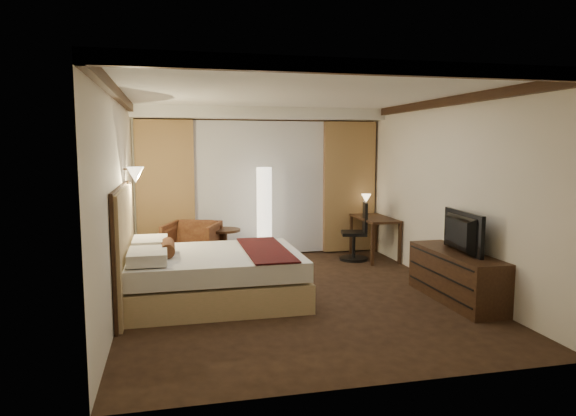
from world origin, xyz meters
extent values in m
cube|color=black|center=(0.00, 0.00, 0.00)|extent=(4.50, 5.50, 0.01)
cube|color=white|center=(0.00, 0.00, 2.70)|extent=(4.50, 5.50, 0.01)
cube|color=silver|center=(0.00, 2.75, 1.35)|extent=(4.50, 0.02, 2.70)
cube|color=silver|center=(-2.25, 0.00, 1.35)|extent=(0.02, 5.50, 2.70)
cube|color=silver|center=(2.25, 0.00, 1.35)|extent=(0.02, 5.50, 2.70)
cube|color=white|center=(0.00, 2.50, 2.60)|extent=(4.50, 0.50, 0.20)
cube|color=silver|center=(0.00, 2.67, 1.25)|extent=(2.48, 0.04, 2.45)
cube|color=#A88A4D|center=(-1.70, 2.61, 1.25)|extent=(1.00, 0.14, 2.45)
cube|color=#A88A4D|center=(1.70, 2.61, 1.25)|extent=(1.00, 0.14, 2.45)
imported|color=#4A2216|center=(-1.28, 1.93, 0.43)|extent=(1.05, 1.02, 0.85)
imported|color=black|center=(1.97, -0.72, 0.95)|extent=(0.68, 1.06, 0.13)
camera|label=1|loc=(-1.62, -6.61, 2.02)|focal=32.00mm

